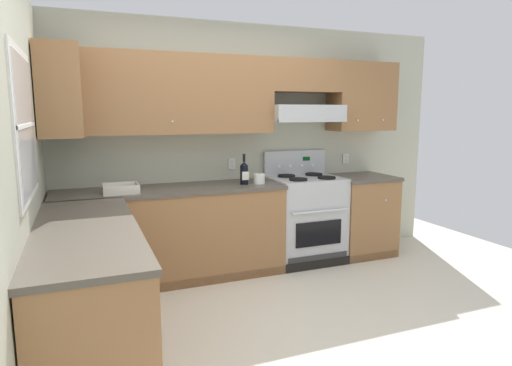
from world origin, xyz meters
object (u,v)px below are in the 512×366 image
(bowl, at_px, (121,190))
(paper_towel_roll, at_px, (259,179))
(wine_bottle, at_px, (244,172))
(stove, at_px, (305,218))

(bowl, relative_size, paper_towel_roll, 2.69)
(wine_bottle, bearing_deg, paper_towel_roll, -5.44)
(stove, xyz_separation_m, bowl, (-1.94, -0.10, 0.46))
(wine_bottle, distance_m, paper_towel_roll, 0.17)
(wine_bottle, height_order, bowl, wine_bottle)
(paper_towel_roll, bearing_deg, stove, 8.01)
(bowl, bearing_deg, paper_towel_roll, 0.65)
(stove, relative_size, bowl, 3.86)
(wine_bottle, xyz_separation_m, paper_towel_roll, (0.16, -0.02, -0.07))
(wine_bottle, xyz_separation_m, bowl, (-1.20, -0.03, -0.09))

